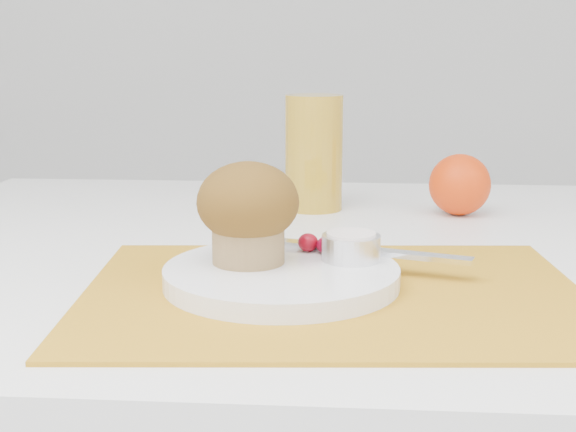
# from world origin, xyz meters

# --- Properties ---
(placemat) EXTENTS (0.46, 0.35, 0.00)m
(placemat) POSITION_xyz_m (-0.06, -0.13, 0.75)
(placemat) COLOR #C3851B
(placemat) RESTS_ON table
(plate) EXTENTS (0.25, 0.25, 0.02)m
(plate) POSITION_xyz_m (-0.11, -0.11, 0.76)
(plate) COLOR white
(plate) RESTS_ON placemat
(ramekin) EXTENTS (0.06, 0.06, 0.02)m
(ramekin) POSITION_xyz_m (-0.05, -0.09, 0.78)
(ramekin) COLOR silver
(ramekin) RESTS_ON plate
(cream) EXTENTS (0.06, 0.06, 0.01)m
(cream) POSITION_xyz_m (-0.05, -0.09, 0.79)
(cream) COLOR white
(cream) RESTS_ON ramekin
(raspberry_near) EXTENTS (0.02, 0.02, 0.02)m
(raspberry_near) POSITION_xyz_m (-0.09, -0.06, 0.78)
(raspberry_near) COLOR #62020C
(raspberry_near) RESTS_ON plate
(raspberry_far) EXTENTS (0.02, 0.02, 0.02)m
(raspberry_far) POSITION_xyz_m (-0.07, -0.07, 0.78)
(raspberry_far) COLOR #570215
(raspberry_far) RESTS_ON plate
(butter_knife) EXTENTS (0.19, 0.08, 0.00)m
(butter_knife) POSITION_xyz_m (-0.03, -0.06, 0.77)
(butter_knife) COLOR white
(butter_knife) RESTS_ON plate
(orange) EXTENTS (0.08, 0.08, 0.08)m
(orange) POSITION_xyz_m (0.09, 0.22, 0.79)
(orange) COLOR #ED3E08
(orange) RESTS_ON table
(juice_glass) EXTENTS (0.09, 0.09, 0.15)m
(juice_glass) POSITION_xyz_m (-0.10, 0.24, 0.83)
(juice_glass) COLOR gold
(juice_glass) RESTS_ON table
(muffin) EXTENTS (0.09, 0.09, 0.09)m
(muffin) POSITION_xyz_m (-0.14, -0.10, 0.82)
(muffin) COLOR #9D7B4B
(muffin) RESTS_ON plate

